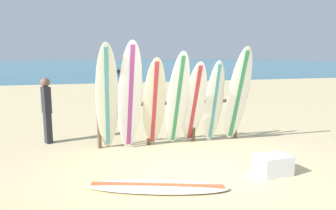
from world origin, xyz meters
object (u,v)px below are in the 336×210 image
(surfboard_rack, at_px, (171,114))
(surfboard_leaning_far_right, at_px, (238,96))
(surfboard_leaning_center, at_px, (177,100))
(surfboard_leaning_center_right, at_px, (194,103))
(surfboard_leaning_left, at_px, (130,97))
(surfboard_leaning_center_left, at_px, (154,103))
(beachgoer_standing, at_px, (47,108))
(surfboard_leaning_right, at_px, (214,102))
(small_boat_offshore, at_px, (117,71))
(cooler_box, at_px, (273,165))
(surfboard_leaning_far_left, at_px, (107,98))
(surfboard_lying_on_sand, at_px, (157,187))

(surfboard_rack, bearing_deg, surfboard_leaning_far_right, -15.82)
(surfboard_leaning_center, xyz_separation_m, surfboard_leaning_center_right, (0.45, 0.14, -0.11))
(surfboard_leaning_left, height_order, surfboard_leaning_center_left, surfboard_leaning_left)
(surfboard_leaning_center_right, bearing_deg, beachgoer_standing, 162.75)
(surfboard_leaning_center_right, relative_size, surfboard_leaning_right, 0.99)
(small_boat_offshore, xyz_separation_m, cooler_box, (-0.38, -30.36, -0.08))
(surfboard_rack, distance_m, surfboard_leaning_center_left, 0.66)
(surfboard_leaning_center_left, xyz_separation_m, surfboard_leaning_right, (1.47, 0.07, -0.04))
(beachgoer_standing, height_order, small_boat_offshore, beachgoer_standing)
(surfboard_leaning_far_left, bearing_deg, surfboard_rack, 11.90)
(surfboard_leaning_center_left, relative_size, beachgoer_standing, 1.32)
(surfboard_leaning_center, height_order, beachgoer_standing, surfboard_leaning_center)
(surfboard_lying_on_sand, bearing_deg, surfboard_leaning_center_right, 57.47)
(surfboard_leaning_center_left, xyz_separation_m, small_boat_offshore, (2.09, 28.25, -0.78))
(beachgoer_standing, bearing_deg, surfboard_leaning_left, -31.24)
(surfboard_leaning_right, xyz_separation_m, surfboard_lying_on_sand, (-1.92, -2.23, -0.97))
(surfboard_leaning_center_left, xyz_separation_m, surfboard_leaning_center, (0.51, -0.11, 0.07))
(beachgoer_standing, distance_m, cooler_box, 5.24)
(surfboard_rack, bearing_deg, surfboard_leaning_center_left, -146.56)
(beachgoer_standing, xyz_separation_m, small_boat_offshore, (4.48, 27.17, -0.61))
(surfboard_leaning_center, xyz_separation_m, surfboard_lying_on_sand, (-0.95, -2.06, -1.07))
(surfboard_leaning_far_left, height_order, surfboard_leaning_center_left, surfboard_leaning_far_left)
(surfboard_leaning_center_left, bearing_deg, cooler_box, -51.12)
(surfboard_leaning_far_left, xyz_separation_m, surfboard_leaning_left, (0.49, -0.04, 0.02))
(surfboard_leaning_left, height_order, surfboard_leaning_center_right, surfboard_leaning_left)
(surfboard_leaning_far_left, height_order, surfboard_lying_on_sand, surfboard_leaning_far_left)
(surfboard_leaning_far_right, bearing_deg, cooler_box, -98.37)
(surfboard_leaning_center, relative_size, cooler_box, 3.69)
(surfboard_leaning_center_left, bearing_deg, surfboard_rack, 33.44)
(surfboard_leaning_center, bearing_deg, surfboard_lying_on_sand, -114.84)
(beachgoer_standing, bearing_deg, surfboard_leaning_center_left, -24.17)
(surfboard_leaning_right, height_order, small_boat_offshore, surfboard_leaning_right)
(beachgoer_standing, bearing_deg, surfboard_leaning_far_left, -38.51)
(surfboard_leaning_right, distance_m, surfboard_lying_on_sand, 3.09)
(surfboard_leaning_center_left, bearing_deg, small_boat_offshore, 85.78)
(surfboard_leaning_center_right, height_order, beachgoer_standing, surfboard_leaning_center_right)
(surfboard_leaning_center_left, bearing_deg, surfboard_leaning_far_left, -179.90)
(small_boat_offshore, bearing_deg, surfboard_leaning_far_left, -96.31)
(surfboard_leaning_center_right, xyz_separation_m, beachgoer_standing, (-3.35, 1.04, -0.12))
(surfboard_rack, bearing_deg, cooler_box, -63.34)
(surfboard_rack, height_order, cooler_box, surfboard_rack)
(surfboard_leaning_far_left, bearing_deg, surfboard_leaning_center_left, 0.10)
(surfboard_leaning_center_left, relative_size, surfboard_lying_on_sand, 0.87)
(surfboard_lying_on_sand, bearing_deg, surfboard_leaning_right, 49.34)
(surfboard_lying_on_sand, xyz_separation_m, cooler_box, (2.15, 0.05, 0.14))
(surfboard_leaning_far_left, bearing_deg, beachgoer_standing, 141.49)
(surfboard_leaning_far_left, height_order, surfboard_leaning_center, surfboard_leaning_far_left)
(surfboard_leaning_far_right, xyz_separation_m, beachgoer_standing, (-4.39, 1.18, -0.29))
(surfboard_rack, distance_m, surfboard_leaning_far_left, 1.63)
(beachgoer_standing, bearing_deg, surfboard_leaning_far_right, -15.09)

